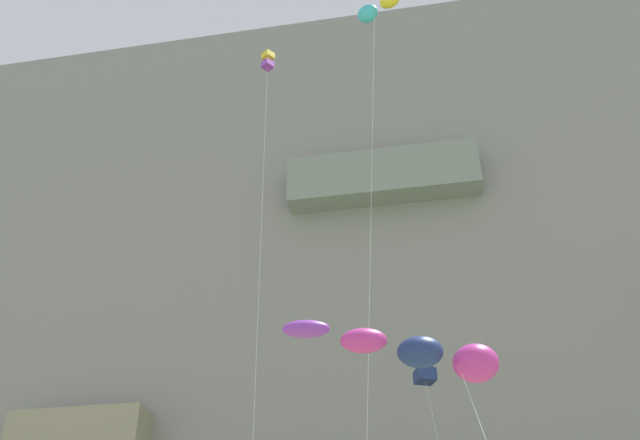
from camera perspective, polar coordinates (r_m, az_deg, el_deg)
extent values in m
cube|color=gray|center=(75.15, 6.49, -8.82)|extent=(180.00, 27.21, 65.46)
cube|color=gray|center=(67.96, 5.05, 2.81)|extent=(17.51, 4.84, 4.85)
cube|color=teal|center=(44.04, 8.10, -10.35)|extent=(1.43, 1.43, 0.76)
cube|color=navy|center=(43.52, 8.25, -12.03)|extent=(1.43, 1.43, 0.76)
cylinder|color=black|center=(43.77, 8.82, -11.12)|extent=(0.04, 0.04, 2.04)
cylinder|color=black|center=(43.79, 7.53, -11.25)|extent=(0.04, 0.04, 2.04)
cube|color=yellow|center=(46.55, -4.10, 12.73)|extent=(0.85, 0.85, 0.42)
cube|color=purple|center=(46.00, -4.14, 12.06)|extent=(0.85, 0.85, 0.42)
cylinder|color=black|center=(46.22, -3.78, 12.44)|extent=(0.02, 0.02, 1.14)
cylinder|color=black|center=(46.33, -4.45, 12.35)|extent=(0.02, 0.02, 1.14)
cylinder|color=silver|center=(32.99, -4.82, -5.24)|extent=(2.09, 6.01, 34.02)
ellipsoid|color=#CC3399|center=(15.59, 12.14, -10.94)|extent=(1.30, 1.16, 0.92)
ellipsoid|color=navy|center=(15.21, 7.88, -10.24)|extent=(1.23, 1.01, 0.77)
ellipsoid|color=#CC3399|center=(14.92, 3.45, -9.44)|extent=(1.15, 0.87, 0.62)
ellipsoid|color=purple|center=(14.72, -1.10, -8.56)|extent=(1.08, 0.73, 0.48)
ellipsoid|color=#38B2D1|center=(36.93, 3.78, 15.86)|extent=(1.36, 1.26, 0.91)
ellipsoid|color=yellow|center=(36.56, 5.50, 16.80)|extent=(1.28, 1.11, 0.75)
cylinder|color=silver|center=(25.47, 3.98, -2.28)|extent=(1.03, 4.29, 29.24)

